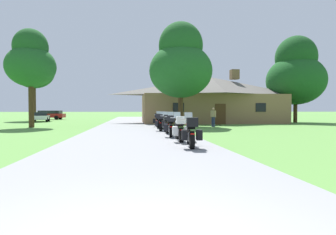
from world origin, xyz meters
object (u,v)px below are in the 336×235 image
tree_by_lodge_front (181,64)px  motorcycle_orange_nearest_to_camera (191,133)px  motorcycle_silver_fourth_in_row (167,124)px  motorcycle_silver_second_in_row (180,129)px  parked_red_suv_far_left (49,115)px  bystander_tan_shirt_near_lodge (213,116)px  motorcycle_yellow_sixth_in_row (158,121)px  parked_white_sedan_far_left (41,117)px  tree_right_of_lodge (296,74)px  motorcycle_blue_fifth_in_row (161,122)px  motorcycle_white_third_in_row (171,126)px  tree_left_near (31,61)px  tree_left_far (34,67)px  motorcycle_green_farthest_in_row (158,120)px

tree_by_lodge_front → motorcycle_orange_nearest_to_camera: bearing=-98.1°
motorcycle_silver_fourth_in_row → tree_by_lodge_front: tree_by_lodge_front is taller
motorcycle_silver_second_in_row → parked_red_suv_far_left: size_ratio=0.44×
bystander_tan_shirt_near_lodge → motorcycle_yellow_sixth_in_row: bearing=72.8°
motorcycle_silver_fourth_in_row → parked_red_suv_far_left: bearing=119.4°
motorcycle_orange_nearest_to_camera → parked_white_sedan_far_left: size_ratio=0.47×
motorcycle_silver_fourth_in_row → parked_red_suv_far_left: parked_red_suv_far_left is taller
bystander_tan_shirt_near_lodge → tree_right_of_lodge: 14.55m
motorcycle_silver_fourth_in_row → bystander_tan_shirt_near_lodge: 8.53m
motorcycle_blue_fifth_in_row → tree_by_lodge_front: 7.73m
motorcycle_silver_fourth_in_row → tree_by_lodge_front: 9.32m
motorcycle_white_third_in_row → motorcycle_blue_fifth_in_row: 4.46m
motorcycle_orange_nearest_to_camera → bystander_tan_shirt_near_lodge: bystander_tan_shirt_near_lodge is taller
bystander_tan_shirt_near_lodge → tree_left_near: bearing=46.5°
motorcycle_orange_nearest_to_camera → tree_left_far: tree_left_far is taller
motorcycle_yellow_sixth_in_row → tree_left_far: tree_left_far is taller
motorcycle_silver_fourth_in_row → parked_white_sedan_far_left: 24.41m
motorcycle_orange_nearest_to_camera → bystander_tan_shirt_near_lodge: (4.83, 13.72, 0.32)m
motorcycle_silver_second_in_row → motorcycle_white_third_in_row: bearing=94.6°
tree_left_near → parked_red_suv_far_left: 21.90m
motorcycle_silver_second_in_row → tree_by_lodge_front: size_ratio=0.23×
motorcycle_blue_fifth_in_row → parked_white_sedan_far_left: size_ratio=0.46×
motorcycle_white_third_in_row → tree_right_of_lodge: tree_right_of_lodge is taller
parked_red_suv_far_left → motorcycle_orange_nearest_to_camera: bearing=-151.9°
tree_right_of_lodge → parked_white_sedan_far_left: tree_right_of_lodge is taller
bystander_tan_shirt_near_lodge → tree_by_lodge_front: size_ratio=0.18×
motorcycle_silver_fourth_in_row → parked_red_suv_far_left: 32.38m
tree_by_lodge_front → motorcycle_silver_fourth_in_row: bearing=-105.9°
motorcycle_blue_fifth_in_row → motorcycle_green_farthest_in_row: same height
motorcycle_orange_nearest_to_camera → parked_white_sedan_far_left: motorcycle_orange_nearest_to_camera is taller
bystander_tan_shirt_near_lodge → tree_right_of_lodge: tree_right_of_lodge is taller
motorcycle_yellow_sixth_in_row → parked_white_sedan_far_left: size_ratio=0.47×
motorcycle_green_farthest_in_row → tree_by_lodge_front: bearing=28.1°
tree_left_far → motorcycle_blue_fifth_in_row: bearing=-54.7°
parked_red_suv_far_left → tree_left_near: bearing=-162.9°
bystander_tan_shirt_near_lodge → tree_by_lodge_front: (-2.77, 0.65, 4.62)m
motorcycle_orange_nearest_to_camera → bystander_tan_shirt_near_lodge: 14.55m
motorcycle_orange_nearest_to_camera → motorcycle_blue_fifth_in_row: size_ratio=1.01×
motorcycle_silver_second_in_row → motorcycle_white_third_in_row: 2.29m
tree_left_far → tree_by_lodge_front: bearing=-42.6°
bystander_tan_shirt_near_lodge → motorcycle_white_third_in_row: bearing=111.6°
motorcycle_blue_fifth_in_row → motorcycle_green_farthest_in_row: (0.16, 4.71, 0.00)m
tree_left_near → motorcycle_blue_fifth_in_row: bearing=-28.9°
motorcycle_green_farthest_in_row → tree_left_near: 11.67m
motorcycle_silver_fourth_in_row → motorcycle_yellow_sixth_in_row: bearing=92.7°
motorcycle_blue_fifth_in_row → motorcycle_yellow_sixth_in_row: bearing=100.3°
motorcycle_blue_fifth_in_row → bystander_tan_shirt_near_lodge: size_ratio=1.24×
motorcycle_silver_second_in_row → motorcycle_green_farthest_in_row: 11.46m
motorcycle_green_farthest_in_row → tree_left_near: (-10.52, 1.01, 4.95)m
tree_right_of_lodge → motorcycle_white_third_in_row: bearing=-136.1°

